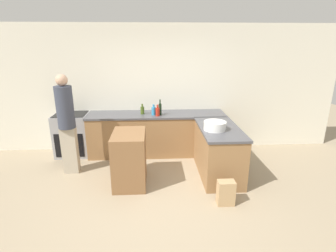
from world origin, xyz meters
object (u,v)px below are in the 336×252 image
mixing_bowl (215,126)px  person_by_range (67,121)px  range_oven (73,134)px  wine_bottle_dark (160,109)px  hot_sauce_bottle (158,112)px  olive_oil_bottle (142,110)px  paper_bag (226,193)px  island_table (130,159)px  dish_soap_bottle (154,111)px

mixing_bowl → person_by_range: (-2.57, 0.33, 0.03)m
range_oven → person_by_range: size_ratio=0.50×
mixing_bowl → wine_bottle_dark: size_ratio=1.19×
range_oven → hot_sauce_bottle: bearing=-6.8°
olive_oil_bottle → paper_bag: bearing=-56.7°
range_oven → island_table: (1.31, -1.30, 0.00)m
olive_oil_bottle → person_by_range: bearing=-149.1°
island_table → wine_bottle_dark: wine_bottle_dark is taller
wine_bottle_dark → hot_sauce_bottle: bearing=-122.4°
range_oven → mixing_bowl: 3.04m
mixing_bowl → olive_oil_bottle: olive_oil_bottle is taller
island_table → mixing_bowl: bearing=5.3°
range_oven → island_table: 1.85m
range_oven → olive_oil_bottle: bearing=-1.9°
olive_oil_bottle → person_by_range: person_by_range is taller
wine_bottle_dark → island_table: bearing=-115.2°
wine_bottle_dark → paper_bag: bearing=-63.9°
island_table → olive_oil_bottle: olive_oil_bottle is taller
range_oven → dish_soap_bottle: bearing=-4.4°
wine_bottle_dark → hot_sauce_bottle: (-0.05, -0.08, -0.04)m
olive_oil_bottle → hot_sauce_bottle: 0.35m
mixing_bowl → dish_soap_bottle: size_ratio=1.74×
paper_bag → mixing_bowl: bearing=91.0°
range_oven → paper_bag: size_ratio=2.39×
mixing_bowl → person_by_range: person_by_range is taller
mixing_bowl → range_oven: bearing=157.2°
range_oven → mixing_bowl: size_ratio=2.38×
olive_oil_bottle → person_by_range: 1.52m
dish_soap_bottle → hot_sauce_bottle: bearing=-46.3°
dish_soap_bottle → paper_bag: 2.29m
mixing_bowl → paper_bag: 1.15m
island_table → paper_bag: (1.47, -0.71, -0.26)m
dish_soap_bottle → wine_bottle_dark: 0.14m
hot_sauce_bottle → island_table: bearing=-114.6°
island_table → hot_sauce_bottle: size_ratio=3.95×
island_table → mixing_bowl: 1.55m
island_table → wine_bottle_dark: size_ratio=2.84×
person_by_range → paper_bag: size_ratio=4.79×
range_oven → olive_oil_bottle: olive_oil_bottle is taller
island_table → dish_soap_bottle: dish_soap_bottle is taller
mixing_bowl → dish_soap_bottle: 1.46m
mixing_bowl → olive_oil_bottle: (-1.27, 1.11, 0.01)m
wine_bottle_dark → hot_sauce_bottle: wine_bottle_dark is taller
mixing_bowl → hot_sauce_bottle: (-0.96, 0.95, 0.02)m
olive_oil_bottle → hot_sauce_bottle: bearing=-27.8°
mixing_bowl → paper_bag: size_ratio=1.01×
olive_oil_bottle → dish_soap_bottle: dish_soap_bottle is taller
range_oven → island_table: size_ratio=1.00×
dish_soap_bottle → paper_bag: bearing=-60.7°
hot_sauce_bottle → paper_bag: (0.97, -1.79, -0.79)m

